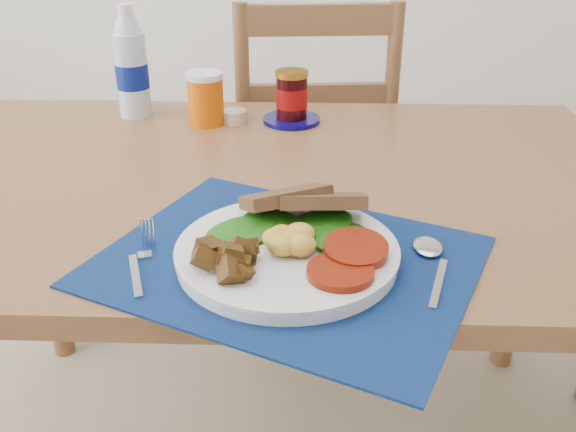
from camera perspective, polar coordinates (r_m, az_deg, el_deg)
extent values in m
cube|color=brown|center=(1.20, -1.75, 2.81)|extent=(1.40, 0.90, 0.04)
cylinder|color=brown|center=(1.87, -20.82, -2.61)|extent=(0.06, 0.06, 0.71)
cylinder|color=brown|center=(1.81, 19.94, -3.35)|extent=(0.06, 0.06, 0.71)
cube|color=#53361E|center=(1.96, 1.93, 3.94)|extent=(0.48, 0.46, 0.04)
cylinder|color=#53361E|center=(2.24, 6.34, 0.28)|extent=(0.04, 0.04, 0.43)
cylinder|color=#53361E|center=(2.22, -3.49, 0.05)|extent=(0.04, 0.04, 0.43)
cylinder|color=#53361E|center=(1.93, 7.95, -4.59)|extent=(0.04, 0.04, 0.43)
cylinder|color=#53361E|center=(1.90, -3.52, -4.94)|extent=(0.04, 0.04, 0.43)
cube|color=#53361E|center=(1.63, 2.78, 17.04)|extent=(0.40, 0.07, 0.51)
cube|color=black|center=(0.92, -0.09, -4.03)|extent=(0.63, 0.57, 0.00)
cylinder|color=silver|center=(0.91, -0.09, -3.39)|extent=(0.31, 0.31, 0.02)
ellipsoid|color=gold|center=(0.89, 0.25, -2.03)|extent=(0.08, 0.07, 0.04)
cylinder|color=#901A05|center=(0.86, 5.38, -4.10)|extent=(0.09, 0.09, 0.01)
ellipsoid|color=#0D4208|center=(0.94, 0.69, -1.07)|extent=(0.17, 0.10, 0.02)
cube|color=brown|center=(0.97, 1.43, 1.51)|extent=(0.15, 0.11, 0.04)
cube|color=#B2B5BA|center=(0.90, -13.40, -5.18)|extent=(0.05, 0.11, 0.00)
cube|color=#B2B5BA|center=(0.96, -12.35, -2.86)|extent=(0.04, 0.06, 0.00)
cube|color=#B2B5BA|center=(0.89, 13.23, -5.83)|extent=(0.05, 0.12, 0.00)
ellipsoid|color=#B2B5BA|center=(0.96, 12.30, -2.81)|extent=(0.04, 0.06, 0.01)
cylinder|color=#ADBFCC|center=(1.54, -13.67, 12.03)|extent=(0.07, 0.07, 0.19)
cylinder|color=navy|center=(1.54, -13.67, 12.03)|extent=(0.07, 0.07, 0.06)
cone|color=#ADBFCC|center=(1.51, -14.17, 16.29)|extent=(0.07, 0.07, 0.04)
cylinder|color=white|center=(1.50, -14.31, 17.49)|extent=(0.03, 0.03, 0.02)
cylinder|color=#C45305|center=(1.46, -7.33, 10.19)|extent=(0.08, 0.08, 0.11)
cylinder|color=#CBB195|center=(1.47, -4.81, 8.82)|extent=(0.06, 0.06, 0.03)
cylinder|color=#080558|center=(1.48, 0.32, 8.56)|extent=(0.13, 0.13, 0.01)
cylinder|color=black|center=(1.46, 0.32, 10.51)|extent=(0.07, 0.07, 0.09)
cylinder|color=maroon|center=(1.46, 0.32, 10.53)|extent=(0.07, 0.07, 0.04)
cylinder|color=#AE7A1D|center=(1.45, 0.33, 12.54)|extent=(0.07, 0.07, 0.01)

